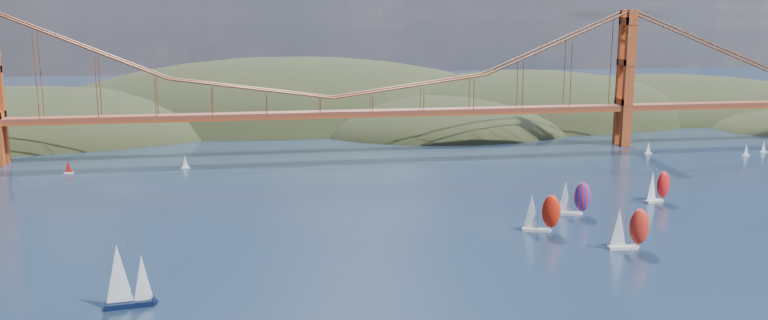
{
  "coord_description": "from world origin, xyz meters",
  "views": [
    {
      "loc": [
        -30.84,
        -103.89,
        52.88
      ],
      "look_at": [
        3.81,
        90.0,
        14.69
      ],
      "focal_mm": 35.0,
      "sensor_mm": 36.0,
      "label": 1
    }
  ],
  "objects_px": {
    "racer_3": "(658,186)",
    "sloop_navy": "(126,276)",
    "racer_rwb": "(573,197)",
    "racer_0": "(541,212)",
    "racer_1": "(629,228)"
  },
  "relations": [
    {
      "from": "racer_3",
      "to": "sloop_navy",
      "type": "bearing_deg",
      "value": -176.07
    },
    {
      "from": "racer_3",
      "to": "racer_rwb",
      "type": "bearing_deg",
      "value": 178.8
    },
    {
      "from": "sloop_navy",
      "to": "racer_rwb",
      "type": "xyz_separation_m",
      "value": [
        108.11,
        46.71,
        -1.11
      ]
    },
    {
      "from": "racer_0",
      "to": "racer_1",
      "type": "xyz_separation_m",
      "value": [
        14.41,
        -16.95,
        0.08
      ]
    },
    {
      "from": "sloop_navy",
      "to": "racer_3",
      "type": "distance_m",
      "value": 148.73
    },
    {
      "from": "sloop_navy",
      "to": "racer_rwb",
      "type": "height_order",
      "value": "sloop_navy"
    },
    {
      "from": "racer_1",
      "to": "sloop_navy",
      "type": "bearing_deg",
      "value": -167.03
    },
    {
      "from": "racer_1",
      "to": "racer_rwb",
      "type": "xyz_separation_m",
      "value": [
        0.25,
        30.58,
        -0.29
      ]
    },
    {
      "from": "sloop_navy",
      "to": "racer_3",
      "type": "xyz_separation_m",
      "value": [
        137.88,
        55.75,
        -1.21
      ]
    },
    {
      "from": "sloop_navy",
      "to": "racer_3",
      "type": "relative_size",
      "value": 1.34
    },
    {
      "from": "racer_1",
      "to": "racer_rwb",
      "type": "distance_m",
      "value": 30.59
    },
    {
      "from": "racer_0",
      "to": "racer_3",
      "type": "bearing_deg",
      "value": 42.68
    },
    {
      "from": "racer_1",
      "to": "racer_3",
      "type": "bearing_deg",
      "value": 57.31
    },
    {
      "from": "sloop_navy",
      "to": "racer_0",
      "type": "bearing_deg",
      "value": 11.69
    },
    {
      "from": "sloop_navy",
      "to": "racer_1",
      "type": "relative_size",
      "value": 1.24
    }
  ]
}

